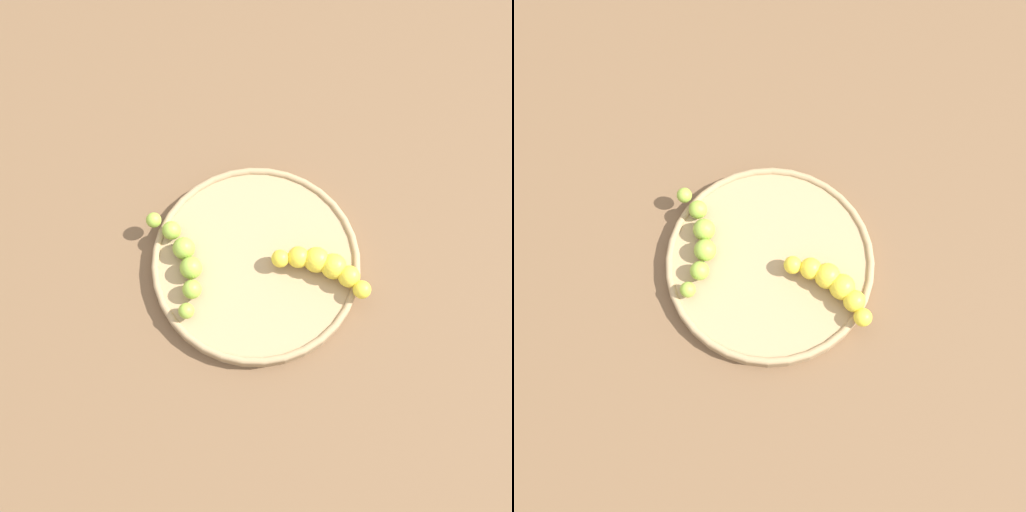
# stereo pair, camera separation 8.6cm
# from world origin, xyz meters

# --- Properties ---
(ground_plane) EXTENTS (2.40, 2.40, 0.00)m
(ground_plane) POSITION_xyz_m (0.00, 0.00, 0.00)
(ground_plane) COLOR brown
(fruit_bowl) EXTENTS (0.28, 0.28, 0.02)m
(fruit_bowl) POSITION_xyz_m (0.00, 0.00, 0.01)
(fruit_bowl) COLOR #A08259
(fruit_bowl) RESTS_ON ground_plane
(banana_green) EXTENTS (0.11, 0.13, 0.03)m
(banana_green) POSITION_xyz_m (0.09, 0.03, 0.03)
(banana_green) COLOR #8CAD38
(banana_green) RESTS_ON fruit_bowl
(banana_yellow) EXTENTS (0.14, 0.05, 0.03)m
(banana_yellow) POSITION_xyz_m (-0.09, -0.02, 0.04)
(banana_yellow) COLOR yellow
(banana_yellow) RESTS_ON fruit_bowl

